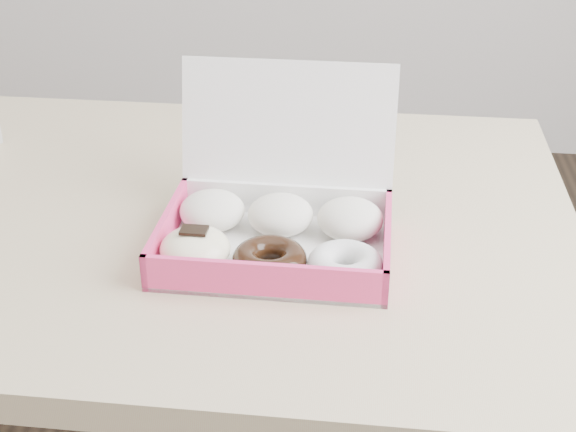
# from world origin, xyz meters

# --- Properties ---
(table) EXTENTS (1.20, 0.80, 0.75)m
(table) POSITION_xyz_m (0.00, 0.00, 0.67)
(table) COLOR tan
(table) RESTS_ON ground
(donut_box) EXTENTS (0.29, 0.25, 0.21)m
(donut_box) POSITION_xyz_m (0.20, -0.09, 0.78)
(donut_box) COLOR white
(donut_box) RESTS_ON table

